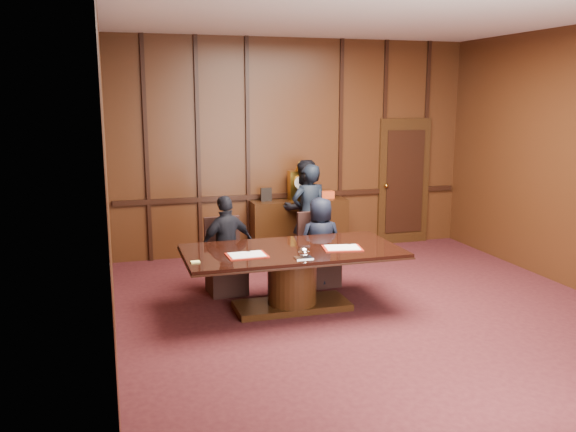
% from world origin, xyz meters
% --- Properties ---
extents(room, '(7.00, 7.04, 3.50)m').
position_xyz_m(room, '(0.07, 0.14, 1.72)').
color(room, black).
rests_on(room, ground).
extents(sideboard, '(1.60, 0.45, 1.54)m').
position_xyz_m(sideboard, '(0.00, 3.26, 0.49)').
color(sideboard, black).
rests_on(sideboard, ground).
extents(conference_table, '(2.62, 1.32, 0.76)m').
position_xyz_m(conference_table, '(-0.90, 0.69, 0.51)').
color(conference_table, black).
rests_on(conference_table, ground).
extents(folder_left, '(0.47, 0.34, 0.02)m').
position_xyz_m(folder_left, '(-1.50, 0.53, 0.77)').
color(folder_left, maroon).
rests_on(folder_left, conference_table).
extents(folder_right, '(0.51, 0.40, 0.02)m').
position_xyz_m(folder_right, '(-0.31, 0.53, 0.77)').
color(folder_right, maroon).
rests_on(folder_right, conference_table).
extents(inkstand, '(0.20, 0.14, 0.12)m').
position_xyz_m(inkstand, '(-0.90, 0.24, 0.81)').
color(inkstand, white).
rests_on(inkstand, conference_table).
extents(notepad, '(0.10, 0.07, 0.01)m').
position_xyz_m(notepad, '(-2.11, 0.41, 0.77)').
color(notepad, '#FFFA7C').
rests_on(notepad, conference_table).
extents(chair_left, '(0.51, 0.51, 0.99)m').
position_xyz_m(chair_left, '(-1.55, 1.57, 0.29)').
color(chair_left, black).
rests_on(chair_left, ground).
extents(chair_right, '(0.51, 0.51, 0.99)m').
position_xyz_m(chair_right, '(-0.25, 1.57, 0.29)').
color(chair_right, black).
rests_on(chair_right, ground).
extents(signatory_left, '(0.84, 0.55, 1.32)m').
position_xyz_m(signatory_left, '(-1.55, 1.49, 0.66)').
color(signatory_left, black).
rests_on(signatory_left, ground).
extents(signatory_right, '(0.62, 0.41, 1.23)m').
position_xyz_m(signatory_right, '(-0.25, 1.49, 0.62)').
color(signatory_right, black).
rests_on(signatory_right, ground).
extents(witness_left, '(0.60, 0.42, 1.56)m').
position_xyz_m(witness_left, '(-0.04, 2.62, 0.78)').
color(witness_left, black).
rests_on(witness_left, ground).
extents(witness_right, '(0.89, 0.77, 1.57)m').
position_xyz_m(witness_right, '(0.03, 3.10, 0.79)').
color(witness_right, black).
rests_on(witness_right, ground).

